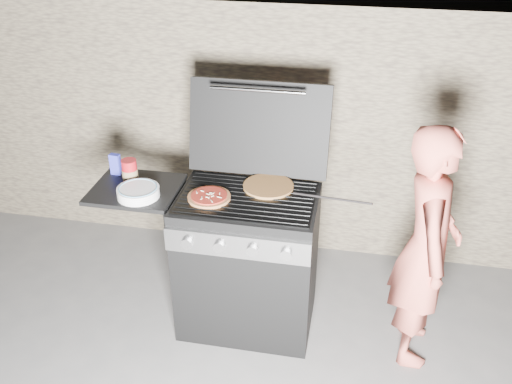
% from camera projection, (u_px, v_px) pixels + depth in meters
% --- Properties ---
extents(ground, '(50.00, 50.00, 0.00)m').
position_uv_depth(ground, '(248.00, 319.00, 3.67)').
color(ground, slate).
extents(stone_wall, '(8.00, 0.35, 1.80)m').
position_uv_depth(stone_wall, '(277.00, 126.00, 4.12)').
color(stone_wall, '#88795B').
rests_on(stone_wall, ground).
extents(gas_grill, '(1.34, 0.79, 0.91)m').
position_uv_depth(gas_grill, '(208.00, 257.00, 3.49)').
color(gas_grill, black).
rests_on(gas_grill, ground).
extents(pizza_topped, '(0.32, 0.32, 0.03)m').
position_uv_depth(pizza_topped, '(209.00, 196.00, 3.20)').
color(pizza_topped, '#DDAC58').
rests_on(pizza_topped, gas_grill).
extents(pizza_plain, '(0.38, 0.38, 0.02)m').
position_uv_depth(pizza_plain, '(268.00, 186.00, 3.31)').
color(pizza_plain, tan).
rests_on(pizza_plain, gas_grill).
extents(sauce_jar, '(0.10, 0.10, 0.14)m').
position_uv_depth(sauce_jar, '(130.00, 171.00, 3.37)').
color(sauce_jar, '#A8131B').
rests_on(sauce_jar, gas_grill).
extents(blue_carton, '(0.07, 0.04, 0.13)m').
position_uv_depth(blue_carton, '(115.00, 164.00, 3.45)').
color(blue_carton, '#3136BD').
rests_on(blue_carton, gas_grill).
extents(plate_stack, '(0.26, 0.26, 0.06)m').
position_uv_depth(plate_stack, '(138.00, 192.00, 3.23)').
color(plate_stack, white).
rests_on(plate_stack, gas_grill).
extents(person, '(0.35, 0.53, 1.45)m').
position_uv_depth(person, '(426.00, 248.00, 3.11)').
color(person, '#D76050').
rests_on(person, ground).
extents(tongs, '(0.45, 0.19, 0.10)m').
position_uv_depth(tongs, '(331.00, 198.00, 3.12)').
color(tongs, black).
rests_on(tongs, gas_grill).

